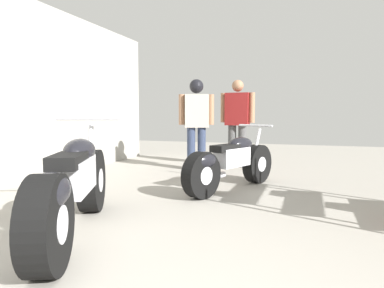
{
  "coord_description": "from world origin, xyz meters",
  "views": [
    {
      "loc": [
        0.92,
        -0.68,
        1.03
      ],
      "look_at": [
        -0.38,
        3.18,
        0.67
      ],
      "focal_mm": 32.78,
      "sensor_mm": 36.0,
      "label": 1
    }
  ],
  "objects_px": {
    "motorcycle_maroon_cruiser": "(73,187)",
    "mechanic_with_helmet": "(196,116)",
    "mechanic_in_blue": "(237,118)",
    "motorcycle_black_naked": "(230,163)"
  },
  "relations": [
    {
      "from": "motorcycle_maroon_cruiser",
      "to": "mechanic_with_helmet",
      "type": "bearing_deg",
      "value": 91.65
    },
    {
      "from": "mechanic_in_blue",
      "to": "motorcycle_maroon_cruiser",
      "type": "bearing_deg",
      "value": -97.05
    },
    {
      "from": "motorcycle_maroon_cruiser",
      "to": "mechanic_with_helmet",
      "type": "xyz_separation_m",
      "value": [
        -0.1,
        3.64,
        0.56
      ]
    },
    {
      "from": "motorcycle_black_naked",
      "to": "mechanic_in_blue",
      "type": "relative_size",
      "value": 1.07
    },
    {
      "from": "motorcycle_maroon_cruiser",
      "to": "mechanic_in_blue",
      "type": "distance_m",
      "value": 4.29
    },
    {
      "from": "motorcycle_black_naked",
      "to": "mechanic_in_blue",
      "type": "height_order",
      "value": "mechanic_in_blue"
    },
    {
      "from": "motorcycle_black_naked",
      "to": "mechanic_with_helmet",
      "type": "relative_size",
      "value": 1.08
    },
    {
      "from": "motorcycle_black_naked",
      "to": "mechanic_with_helmet",
      "type": "xyz_separation_m",
      "value": [
        -0.95,
        1.48,
        0.61
      ]
    },
    {
      "from": "mechanic_in_blue",
      "to": "mechanic_with_helmet",
      "type": "relative_size",
      "value": 1.01
    },
    {
      "from": "mechanic_with_helmet",
      "to": "motorcycle_black_naked",
      "type": "bearing_deg",
      "value": -57.21
    }
  ]
}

